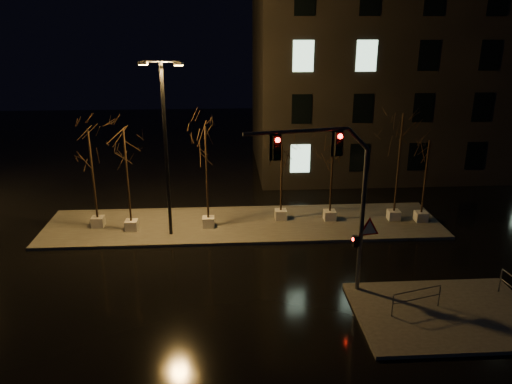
{
  "coord_description": "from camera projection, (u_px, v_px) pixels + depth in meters",
  "views": [
    {
      "loc": [
        -0.94,
        -19.83,
        10.96
      ],
      "look_at": [
        0.53,
        3.65,
        2.8
      ],
      "focal_mm": 35.0,
      "sensor_mm": 36.0,
      "label": 1
    }
  ],
  "objects": [
    {
      "name": "tree_2",
      "position": [
        206.0,
        150.0,
        26.07
      ],
      "size": [
        1.8,
        1.8,
        5.74
      ],
      "color": "beige",
      "rests_on": "median"
    },
    {
      "name": "traffic_signal_mast",
      "position": [
        338.0,
        188.0,
        19.36
      ],
      "size": [
        5.67,
        1.14,
        7.01
      ],
      "rotation": [
        0.0,
        0.0,
        0.19
      ],
      "color": "#56585E",
      "rests_on": "sidewalk_corner"
    },
    {
      "name": "guard_rail_a",
      "position": [
        417.0,
        297.0,
        19.32
      ],
      "size": [
        2.13,
        0.65,
        0.96
      ],
      "rotation": [
        0.0,
        0.0,
        0.28
      ],
      "color": "#56585E",
      "rests_on": "sidewalk_corner"
    },
    {
      "name": "tree_4",
      "position": [
        333.0,
        158.0,
        27.25
      ],
      "size": [
        1.8,
        1.8,
        4.77
      ],
      "color": "beige",
      "rests_on": "median"
    },
    {
      "name": "tree_1",
      "position": [
        125.0,
        152.0,
        25.64
      ],
      "size": [
        1.8,
        1.8,
        5.71
      ],
      "color": "beige",
      "rests_on": "median"
    },
    {
      "name": "tree_0",
      "position": [
        90.0,
        153.0,
        26.17
      ],
      "size": [
        1.8,
        1.8,
        5.49
      ],
      "color": "beige",
      "rests_on": "median"
    },
    {
      "name": "sidewalk_corner",
      "position": [
        445.0,
        314.0,
        19.46
      ],
      "size": [
        7.0,
        5.0,
        0.15
      ],
      "primitive_type": "cube",
      "color": "#413F3A",
      "rests_on": "ground"
    },
    {
      "name": "tree_5",
      "position": [
        401.0,
        138.0,
        26.91
      ],
      "size": [
        1.8,
        1.8,
        6.24
      ],
      "color": "beige",
      "rests_on": "median"
    },
    {
      "name": "building",
      "position": [
        422.0,
        68.0,
        37.69
      ],
      "size": [
        25.0,
        12.0,
        15.0
      ],
      "primitive_type": "cube",
      "color": "black",
      "rests_on": "ground"
    },
    {
      "name": "ground",
      "position": [
        249.0,
        278.0,
        22.35
      ],
      "size": [
        90.0,
        90.0,
        0.0
      ],
      "primitive_type": "plane",
      "color": "black",
      "rests_on": "ground"
    },
    {
      "name": "streetlight_main",
      "position": [
        165.0,
        139.0,
        24.88
      ],
      "size": [
        2.22,
        0.82,
        8.97
      ],
      "rotation": [
        0.0,
        0.0,
        -0.26
      ],
      "color": "black",
      "rests_on": "median"
    },
    {
      "name": "tree_6",
      "position": [
        428.0,
        159.0,
        27.06
      ],
      "size": [
        1.8,
        1.8,
        4.79
      ],
      "color": "beige",
      "rests_on": "median"
    },
    {
      "name": "tree_3",
      "position": [
        282.0,
        162.0,
        27.44
      ],
      "size": [
        1.8,
        1.8,
        4.49
      ],
      "color": "beige",
      "rests_on": "median"
    },
    {
      "name": "median",
      "position": [
        244.0,
        224.0,
        27.98
      ],
      "size": [
        22.0,
        5.0,
        0.15
      ],
      "primitive_type": "cube",
      "color": "#413F3A",
      "rests_on": "ground"
    }
  ]
}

